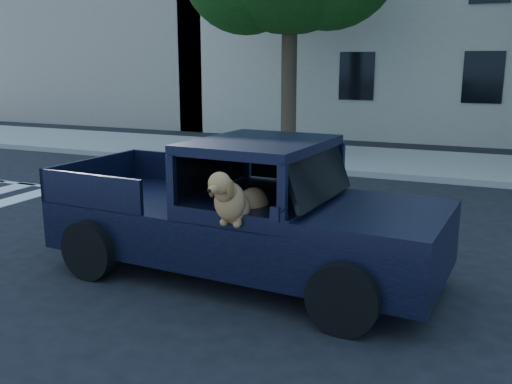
# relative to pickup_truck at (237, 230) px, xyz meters

# --- Properties ---
(ground) EXTENTS (120.00, 120.00, 0.00)m
(ground) POSITION_rel_pickup_truck_xyz_m (1.22, -0.30, -0.59)
(ground) COLOR black
(ground) RESTS_ON ground
(far_sidewalk) EXTENTS (60.00, 4.00, 0.15)m
(far_sidewalk) POSITION_rel_pickup_truck_xyz_m (1.22, 8.90, -0.52)
(far_sidewalk) COLOR gray
(far_sidewalk) RESTS_ON ground
(lane_stripes) EXTENTS (21.60, 0.14, 0.01)m
(lane_stripes) POSITION_rel_pickup_truck_xyz_m (3.22, 3.10, -0.59)
(lane_stripes) COLOR silver
(lane_stripes) RESTS_ON ground
(building_left) EXTENTS (12.00, 6.00, 8.00)m
(building_left) POSITION_rel_pickup_truck_xyz_m (-13.78, 16.20, 3.41)
(building_left) COLOR tan
(building_left) RESTS_ON ground
(pickup_truck) EXTENTS (5.01, 2.65, 1.76)m
(pickup_truck) POSITION_rel_pickup_truck_xyz_m (0.00, 0.00, 0.00)
(pickup_truck) COLOR black
(pickup_truck) RESTS_ON ground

